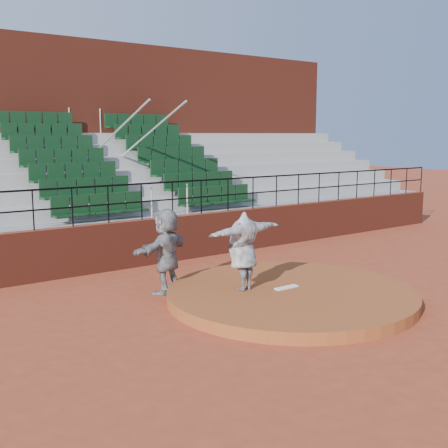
# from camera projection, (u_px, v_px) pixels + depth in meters

# --- Properties ---
(ground) EXTENTS (90.00, 90.00, 0.00)m
(ground) POSITION_uv_depth(u_px,v_px,m) (291.00, 300.00, 12.46)
(ground) COLOR #943A21
(ground) RESTS_ON ground
(pitchers_mound) EXTENTS (5.50, 5.50, 0.25)m
(pitchers_mound) POSITION_uv_depth(u_px,v_px,m) (291.00, 295.00, 12.44)
(pitchers_mound) COLOR brown
(pitchers_mound) RESTS_ON ground
(pitching_rubber) EXTENTS (0.60, 0.15, 0.03)m
(pitching_rubber) POSITION_uv_depth(u_px,v_px,m) (286.00, 287.00, 12.54)
(pitching_rubber) COLOR white
(pitching_rubber) RESTS_ON pitchers_mound
(boundary_wall) EXTENTS (24.00, 0.30, 1.30)m
(boundary_wall) POSITION_uv_depth(u_px,v_px,m) (173.00, 239.00, 16.33)
(boundary_wall) COLOR maroon
(boundary_wall) RESTS_ON ground
(wall_railing) EXTENTS (24.04, 0.05, 1.03)m
(wall_railing) POSITION_uv_depth(u_px,v_px,m) (172.00, 191.00, 16.11)
(wall_railing) COLOR black
(wall_railing) RESTS_ON boundary_wall
(seating_deck) EXTENTS (24.00, 5.97, 4.63)m
(seating_deck) POSITION_uv_depth(u_px,v_px,m) (117.00, 200.00, 19.10)
(seating_deck) COLOR gray
(seating_deck) RESTS_ON ground
(press_box_facade) EXTENTS (24.00, 3.00, 7.10)m
(press_box_facade) POSITION_uv_depth(u_px,v_px,m) (71.00, 137.00, 21.91)
(press_box_facade) COLOR maroon
(press_box_facade) RESTS_ON ground
(pitcher) EXTENTS (2.20, 0.88, 1.74)m
(pitcher) POSITION_uv_depth(u_px,v_px,m) (243.00, 251.00, 12.27)
(pitcher) COLOR black
(pitcher) RESTS_ON pitchers_mound
(fielder) EXTENTS (1.92, 1.26, 1.98)m
(fielder) POSITION_uv_depth(u_px,v_px,m) (166.00, 251.00, 12.96)
(fielder) COLOR black
(fielder) RESTS_ON ground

